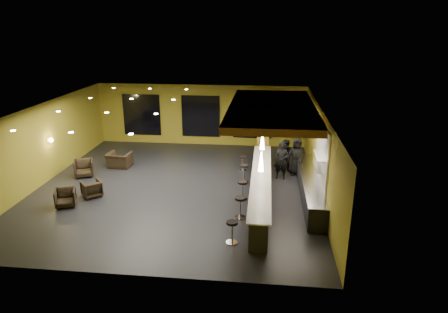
# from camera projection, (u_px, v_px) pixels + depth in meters

# --- Properties ---
(floor) EXTENTS (12.00, 13.00, 0.10)m
(floor) POSITION_uv_depth(u_px,v_px,m) (178.00, 188.00, 17.54)
(floor) COLOR black
(floor) RESTS_ON ground
(ceiling) EXTENTS (12.00, 13.00, 0.10)m
(ceiling) POSITION_uv_depth(u_px,v_px,m) (174.00, 107.00, 16.39)
(ceiling) COLOR black
(wall_back) EXTENTS (12.00, 0.10, 3.50)m
(wall_back) POSITION_uv_depth(u_px,v_px,m) (201.00, 115.00, 23.13)
(wall_back) COLOR olive
(wall_back) RESTS_ON floor
(wall_front) EXTENTS (12.00, 0.10, 3.50)m
(wall_front) POSITION_uv_depth(u_px,v_px,m) (123.00, 221.00, 10.79)
(wall_front) COLOR olive
(wall_front) RESTS_ON floor
(wall_left) EXTENTS (0.10, 13.00, 3.50)m
(wall_left) POSITION_uv_depth(u_px,v_px,m) (41.00, 144.00, 17.58)
(wall_left) COLOR olive
(wall_left) RESTS_ON floor
(wall_right) EXTENTS (0.10, 13.00, 3.50)m
(wall_right) POSITION_uv_depth(u_px,v_px,m) (321.00, 153.00, 16.35)
(wall_right) COLOR olive
(wall_right) RESTS_ON floor
(wood_soffit) EXTENTS (3.60, 8.00, 0.28)m
(wood_soffit) POSITION_uv_depth(u_px,v_px,m) (272.00, 109.00, 16.98)
(wood_soffit) COLOR #A0642E
(wood_soffit) RESTS_ON ceiling
(window_left) EXTENTS (2.20, 0.06, 2.40)m
(window_left) POSITION_uv_depth(u_px,v_px,m) (142.00, 115.00, 23.40)
(window_left) COLOR black
(window_left) RESTS_ON wall_back
(window_center) EXTENTS (2.20, 0.06, 2.40)m
(window_center) POSITION_uv_depth(u_px,v_px,m) (201.00, 116.00, 23.05)
(window_center) COLOR black
(window_center) RESTS_ON wall_back
(window_right) EXTENTS (2.20, 0.06, 2.40)m
(window_right) POSITION_uv_depth(u_px,v_px,m) (253.00, 117.00, 22.74)
(window_right) COLOR black
(window_right) RESTS_ON wall_back
(tile_backsplash) EXTENTS (0.06, 3.20, 2.40)m
(tile_backsplash) POSITION_uv_depth(u_px,v_px,m) (322.00, 155.00, 15.34)
(tile_backsplash) COLOR white
(tile_backsplash) RESTS_ON wall_right
(bar_counter) EXTENTS (0.60, 8.00, 1.00)m
(bar_counter) POSITION_uv_depth(u_px,v_px,m) (261.00, 189.00, 16.05)
(bar_counter) COLOR black
(bar_counter) RESTS_ON floor
(bar_top) EXTENTS (0.78, 8.10, 0.05)m
(bar_top) POSITION_uv_depth(u_px,v_px,m) (261.00, 176.00, 15.88)
(bar_top) COLOR beige
(bar_top) RESTS_ON bar_counter
(prep_counter) EXTENTS (0.70, 6.00, 0.86)m
(prep_counter) POSITION_uv_depth(u_px,v_px,m) (310.00, 187.00, 16.34)
(prep_counter) COLOR black
(prep_counter) RESTS_ON floor
(prep_top) EXTENTS (0.72, 6.00, 0.03)m
(prep_top) POSITION_uv_depth(u_px,v_px,m) (311.00, 177.00, 16.19)
(prep_top) COLOR silver
(prep_top) RESTS_ON prep_counter
(wall_shelf_lower) EXTENTS (0.30, 1.50, 0.03)m
(wall_shelf_lower) POSITION_uv_depth(u_px,v_px,m) (318.00, 167.00, 15.29)
(wall_shelf_lower) COLOR silver
(wall_shelf_lower) RESTS_ON wall_right
(wall_shelf_upper) EXTENTS (0.30, 1.50, 0.03)m
(wall_shelf_upper) POSITION_uv_depth(u_px,v_px,m) (319.00, 155.00, 15.14)
(wall_shelf_upper) COLOR silver
(wall_shelf_upper) RESTS_ON wall_right
(column) EXTENTS (0.60, 0.60, 3.50)m
(column) POSITION_uv_depth(u_px,v_px,m) (263.00, 130.00, 19.98)
(column) COLOR olive
(column) RESTS_ON floor
(wall_sconce) EXTENTS (0.22, 0.22, 0.22)m
(wall_sconce) POSITION_uv_depth(u_px,v_px,m) (51.00, 140.00, 18.02)
(wall_sconce) COLOR #FFE5B2
(wall_sconce) RESTS_ON wall_left
(pendant_0) EXTENTS (0.20, 0.20, 0.70)m
(pendant_0) POSITION_uv_depth(u_px,v_px,m) (261.00, 162.00, 13.57)
(pendant_0) COLOR white
(pendant_0) RESTS_ON wood_soffit
(pendant_1) EXTENTS (0.20, 0.20, 0.70)m
(pendant_1) POSITION_uv_depth(u_px,v_px,m) (262.00, 141.00, 15.93)
(pendant_1) COLOR white
(pendant_1) RESTS_ON wood_soffit
(pendant_2) EXTENTS (0.20, 0.20, 0.70)m
(pendant_2) POSITION_uv_depth(u_px,v_px,m) (263.00, 126.00, 18.28)
(pendant_2) COLOR white
(pendant_2) RESTS_ON wood_soffit
(staff_a) EXTENTS (0.71, 0.54, 1.76)m
(staff_a) POSITION_uv_depth(u_px,v_px,m) (281.00, 160.00, 18.15)
(staff_a) COLOR black
(staff_a) RESTS_ON floor
(staff_b) EXTENTS (0.93, 0.83, 1.59)m
(staff_b) POSITION_uv_depth(u_px,v_px,m) (286.00, 156.00, 19.03)
(staff_b) COLOR black
(staff_b) RESTS_ON floor
(staff_c) EXTENTS (0.90, 0.61, 1.80)m
(staff_c) POSITION_uv_depth(u_px,v_px,m) (297.00, 156.00, 18.64)
(staff_c) COLOR black
(staff_c) RESTS_ON floor
(armchair_a) EXTENTS (0.99, 1.00, 0.70)m
(armchair_a) POSITION_uv_depth(u_px,v_px,m) (65.00, 198.00, 15.58)
(armchair_a) COLOR black
(armchair_a) RESTS_ON floor
(armchair_b) EXTENTS (1.03, 1.03, 0.67)m
(armchair_b) POSITION_uv_depth(u_px,v_px,m) (92.00, 189.00, 16.45)
(armchair_b) COLOR black
(armchair_b) RESTS_ON floor
(armchair_c) EXTENTS (1.11, 1.12, 0.78)m
(armchair_c) POSITION_uv_depth(u_px,v_px,m) (84.00, 168.00, 18.61)
(armchair_c) COLOR black
(armchair_c) RESTS_ON floor
(armchair_d) EXTENTS (1.19, 1.06, 0.73)m
(armchair_d) POSITION_uv_depth(u_px,v_px,m) (120.00, 160.00, 19.81)
(armchair_d) COLOR black
(armchair_d) RESTS_ON floor
(bar_stool_0) EXTENTS (0.39, 0.39, 0.78)m
(bar_stool_0) POSITION_uv_depth(u_px,v_px,m) (232.00, 229.00, 12.89)
(bar_stool_0) COLOR silver
(bar_stool_0) RESTS_ON floor
(bar_stool_1) EXTENTS (0.41, 0.41, 0.82)m
(bar_stool_1) POSITION_uv_depth(u_px,v_px,m) (240.00, 205.00, 14.57)
(bar_stool_1) COLOR silver
(bar_stool_1) RESTS_ON floor
(bar_stool_2) EXTENTS (0.41, 0.41, 0.80)m
(bar_stool_2) POSITION_uv_depth(u_px,v_px,m) (243.00, 188.00, 16.05)
(bar_stool_2) COLOR silver
(bar_stool_2) RESTS_ON floor
(bar_stool_3) EXTENTS (0.42, 0.42, 0.83)m
(bar_stool_3) POSITION_uv_depth(u_px,v_px,m) (244.00, 171.00, 17.84)
(bar_stool_3) COLOR silver
(bar_stool_3) RESTS_ON floor
(bar_stool_4) EXTENTS (0.36, 0.36, 0.72)m
(bar_stool_4) POSITION_uv_depth(u_px,v_px,m) (243.00, 161.00, 19.31)
(bar_stool_4) COLOR silver
(bar_stool_4) RESTS_ON floor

